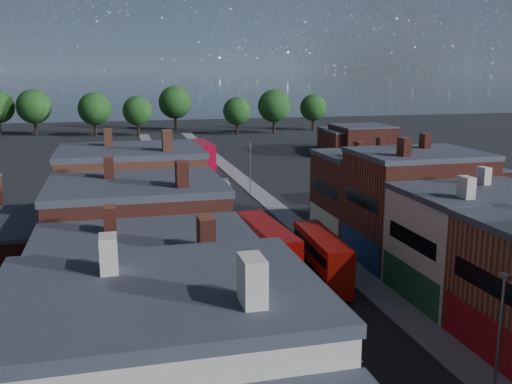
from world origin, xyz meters
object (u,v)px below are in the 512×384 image
bus_0 (267,249)px  bus_2 (202,154)px  ped_3 (333,255)px  car_2 (217,210)px  ped_1 (249,299)px  car_3 (225,184)px  bus_1 (322,257)px

bus_0 → bus_2: bearing=83.4°
ped_3 → car_2: bearing=-4.1°
bus_0 → ped_1: 8.04m
car_3 → ped_3: ped_3 is taller
ped_3 → bus_0: bearing=78.6°
bus_1 → ped_3: (2.83, 4.24, -1.42)m
bus_1 → car_2: (-4.70, 27.33, -1.87)m
car_2 → car_3: 17.31m
bus_2 → ped_1: (-6.82, -68.14, -1.96)m
bus_0 → ped_1: bus_0 is taller
bus_2 → car_2: size_ratio=2.87×
bus_1 → ped_3: bearing=59.1°
car_3 → ped_1: 48.84m
bus_0 → bus_1: bus_0 is taller
ped_1 → car_3: bearing=-110.5°
bus_2 → car_3: bus_2 is taller
bus_0 → bus_1: bearing=-36.7°
car_2 → bus_1: bearing=-83.6°
bus_1 → car_3: bus_1 is taller
bus_2 → ped_1: bus_2 is taller
ped_3 → ped_1: bearing=106.3°
bus_1 → ped_1: bus_1 is taller
bus_0 → bus_1: 5.23m
ped_1 → ped_3: (10.60, 8.43, 0.15)m
car_2 → ped_1: size_ratio=2.76×
bus_0 → bus_2: 61.18m
bus_0 → car_2: 24.55m
bus_1 → car_2: bus_1 is taller
bus_0 → car_2: size_ratio=2.72×
bus_1 → car_2: bearing=102.6°
bus_0 → bus_1: size_ratio=1.10×
ped_1 → ped_3: ped_3 is taller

